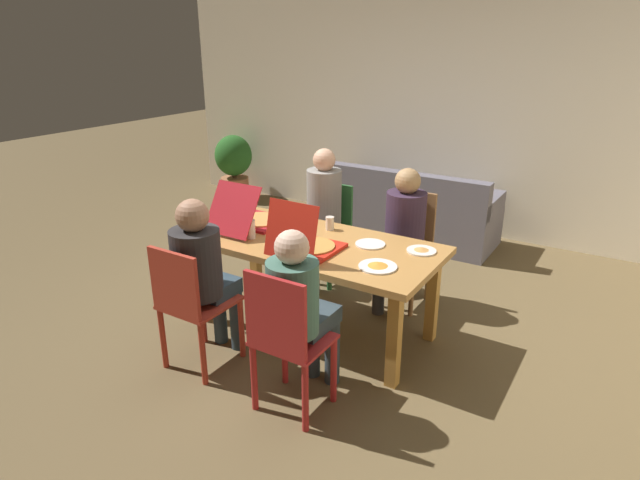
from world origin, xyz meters
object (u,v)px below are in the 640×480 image
object	(u,v)px
pizza_box_1	(254,219)
drinking_glass_0	(250,229)
couch	(405,213)
person_0	(402,227)
chair_1	(285,338)
chair_3	(328,230)
drinking_glass_3	(330,223)
plate_3	(209,232)
person_1	(300,303)
person_2	(202,267)
plate_2	(421,250)
dining_table	(313,252)
plate_1	(370,244)
plate_0	(378,266)
drinking_glass_1	(300,217)
pizza_box_0	(307,245)
chair_2	(190,302)
potted_plant	(234,163)
chair_0	(408,243)
drinking_glass_2	(294,226)
person_3	(321,207)

from	to	relation	value
pizza_box_1	drinking_glass_0	size ratio (longest dim) A/B	4.44
pizza_box_1	couch	distance (m)	2.29
person_0	chair_1	world-z (taller)	person_0
chair_3	drinking_glass_3	world-z (taller)	chair_3
plate_3	drinking_glass_3	bearing A→B (deg)	37.49
person_1	person_2	world-z (taller)	person_2
pizza_box_1	couch	world-z (taller)	pizza_box_1
person_0	plate_2	bearing A→B (deg)	-53.84
dining_table	plate_2	bearing A→B (deg)	17.45
dining_table	plate_3	xyz separation A→B (m)	(-0.77, -0.28, 0.10)
pizza_box_1	plate_1	world-z (taller)	pizza_box_1
plate_0	plate_2	world-z (taller)	same
pizza_box_1	couch	bearing A→B (deg)	79.97
drinking_glass_1	chair_3	bearing A→B (deg)	98.84
chair_1	couch	world-z (taller)	chair_1
person_1	drinking_glass_0	distance (m)	1.04
pizza_box_0	chair_2	bearing A→B (deg)	-125.00
plate_1	plate_2	world-z (taller)	plate_2
pizza_box_0	chair_3	bearing A→B (deg)	113.91
pizza_box_0	pizza_box_1	distance (m)	0.73
chair_1	plate_2	bearing A→B (deg)	73.11
chair_1	drinking_glass_0	distance (m)	1.17
plate_0	drinking_glass_0	distance (m)	1.06
chair_2	plate_3	distance (m)	0.74
drinking_glass_0	potted_plant	distance (m)	3.69
chair_1	dining_table	bearing A→B (deg)	113.38
person_1	drinking_glass_3	distance (m)	1.16
person_0	dining_table	bearing A→B (deg)	-119.07
plate_2	plate_3	size ratio (longest dim) A/B	0.90
drinking_glass_0	drinking_glass_3	distance (m)	0.63
plate_2	drinking_glass_1	distance (m)	1.08
person_2	plate_2	bearing A→B (deg)	40.07
chair_1	drinking_glass_0	xyz separation A→B (m)	(-0.85, 0.75, 0.29)
plate_3	drinking_glass_0	distance (m)	0.35
chair_3	pizza_box_0	size ratio (longest dim) A/B	1.82
plate_3	couch	xyz separation A→B (m)	(0.56, 2.55, -0.45)
pizza_box_0	couch	xyz separation A→B (m)	(-0.29, 2.46, -0.50)
chair_0	person_0	world-z (taller)	person_0
person_2	drinking_glass_0	bearing A→B (deg)	92.93
pizza_box_0	drinking_glass_2	xyz separation A→B (m)	(-0.29, 0.25, 0.01)
chair_0	plate_3	bearing A→B (deg)	-135.52
chair_3	pizza_box_1	xyz separation A→B (m)	(-0.19, -0.85, 0.32)
person_3	plate_2	bearing A→B (deg)	-24.59
person_1	chair_1	bearing A→B (deg)	-90.00
plate_1	drinking_glass_2	world-z (taller)	drinking_glass_2
person_3	drinking_glass_3	xyz separation A→B (m)	(0.39, -0.49, 0.06)
chair_2	pizza_box_1	bearing A→B (deg)	101.50
chair_3	plate_2	xyz separation A→B (m)	(1.18, -0.67, 0.28)
person_3	pizza_box_0	size ratio (longest dim) A/B	2.55
person_3	plate_1	size ratio (longest dim) A/B	5.71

